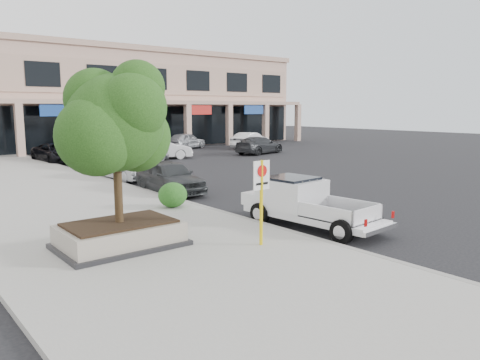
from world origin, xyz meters
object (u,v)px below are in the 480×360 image
(curb_car_d, at_px, (57,153))
(lot_car_b, at_px, (161,149))
(no_parking_sign, at_px, (261,191))
(pickup_truck, at_px, (313,204))
(lot_car_d, at_px, (118,143))
(curb_car_a, at_px, (170,177))
(planter, at_px, (120,235))
(curb_car_b, at_px, (122,168))
(planter_tree, at_px, (118,123))
(curb_car_c, at_px, (95,159))
(lot_car_e, at_px, (186,141))
(lot_car_c, at_px, (259,145))
(lot_car_a, at_px, (140,152))
(lot_car_f, at_px, (250,140))

(curb_car_d, bearing_deg, lot_car_b, -24.60)
(no_parking_sign, relative_size, lot_car_b, 0.50)
(pickup_truck, xyz_separation_m, lot_car_d, (6.43, 28.60, 0.02))
(pickup_truck, bearing_deg, curb_car_a, 87.98)
(planter, distance_m, curb_car_d, 22.87)
(curb_car_b, bearing_deg, planter, -122.96)
(planter_tree, bearing_deg, curb_car_d, 76.27)
(no_parking_sign, height_order, curb_car_d, no_parking_sign)
(curb_car_b, relative_size, curb_car_c, 0.86)
(lot_car_e, bearing_deg, curb_car_d, 83.26)
(no_parking_sign, xyz_separation_m, curb_car_d, (2.49, 24.44, -0.95))
(no_parking_sign, bearing_deg, curb_car_a, 74.56)
(pickup_truck, distance_m, lot_car_e, 29.86)
(planter_tree, relative_size, lot_car_c, 0.81)
(curb_car_d, bearing_deg, lot_car_d, 32.39)
(lot_car_a, relative_size, lot_car_d, 0.71)
(curb_car_d, xyz_separation_m, lot_car_a, (4.77, -3.17, 0.02))
(curb_car_d, bearing_deg, curb_car_c, -89.15)
(planter_tree, height_order, pickup_truck, planter_tree)
(curb_car_b, bearing_deg, lot_car_b, 41.60)
(curb_car_d, height_order, lot_car_d, lot_car_d)
(lot_car_c, distance_m, lot_car_f, 5.33)
(lot_car_b, relative_size, lot_car_d, 0.79)
(curb_car_c, height_order, lot_car_b, lot_car_b)
(curb_car_b, xyz_separation_m, curb_car_c, (0.41, 4.74, 0.02))
(curb_car_a, xyz_separation_m, lot_car_c, (15.16, 11.12, -0.03))
(no_parking_sign, height_order, curb_car_b, no_parking_sign)
(curb_car_a, xyz_separation_m, curb_car_b, (0.01, 4.93, -0.07))
(lot_car_a, xyz_separation_m, lot_car_c, (10.40, -1.13, 0.02))
(pickup_truck, bearing_deg, curb_car_d, 86.37)
(curb_car_a, bearing_deg, lot_car_d, 74.91)
(lot_car_d, relative_size, lot_car_f, 1.26)
(curb_car_a, bearing_deg, curb_car_d, 93.40)
(lot_car_a, bearing_deg, lot_car_d, -6.47)
(lot_car_d, bearing_deg, lot_car_f, -129.95)
(pickup_truck, bearing_deg, lot_car_b, 68.54)
(curb_car_b, distance_m, curb_car_c, 4.75)
(pickup_truck, distance_m, curb_car_a, 8.29)
(curb_car_b, bearing_deg, lot_car_a, 49.34)
(planter, bearing_deg, lot_car_d, 65.55)
(curb_car_c, height_order, lot_car_d, lot_car_d)
(lot_car_e, xyz_separation_m, lot_car_f, (5.15, -3.21, -0.01))
(lot_car_d, bearing_deg, curb_car_b, 138.93)
(pickup_truck, xyz_separation_m, lot_car_b, (6.42, 21.07, -0.03))
(curb_car_b, xyz_separation_m, lot_car_a, (4.76, 7.32, 0.03))
(curb_car_a, relative_size, lot_car_c, 0.88)
(lot_car_c, bearing_deg, no_parking_sign, 125.35)
(lot_car_c, bearing_deg, lot_car_f, -45.26)
(planter, distance_m, lot_car_d, 29.75)
(curb_car_b, bearing_deg, lot_car_e, 39.73)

